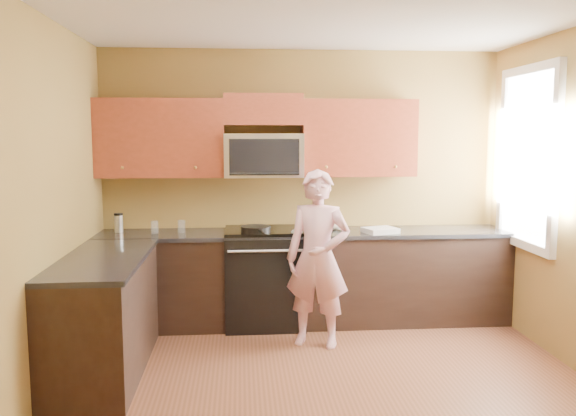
{
  "coord_description": "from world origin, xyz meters",
  "views": [
    {
      "loc": [
        -0.63,
        -3.99,
        1.85
      ],
      "look_at": [
        -0.2,
        1.3,
        1.2
      ],
      "focal_mm": 36.96,
      "sensor_mm": 36.0,
      "label": 1
    }
  ],
  "objects": [
    {
      "name": "floor",
      "position": [
        0.0,
        0.0,
        0.0
      ],
      "size": [
        4.0,
        4.0,
        0.0
      ],
      "primitive_type": "plane",
      "color": "brown",
      "rests_on": "ground"
    },
    {
      "name": "ceiling",
      "position": [
        0.0,
        0.0,
        2.7
      ],
      "size": [
        4.0,
        4.0,
        0.0
      ],
      "primitive_type": "plane",
      "rotation": [
        3.14,
        0.0,
        0.0
      ],
      "color": "white",
      "rests_on": "ground"
    },
    {
      "name": "wall_back",
      "position": [
        0.0,
        2.0,
        1.35
      ],
      "size": [
        4.0,
        0.0,
        4.0
      ],
      "primitive_type": "plane",
      "rotation": [
        1.57,
        0.0,
        0.0
      ],
      "color": "brown",
      "rests_on": "ground"
    },
    {
      "name": "wall_front",
      "position": [
        0.0,
        -2.0,
        1.35
      ],
      "size": [
        4.0,
        0.0,
        4.0
      ],
      "primitive_type": "plane",
      "rotation": [
        -1.57,
        0.0,
        0.0
      ],
      "color": "brown",
      "rests_on": "ground"
    },
    {
      "name": "wall_left",
      "position": [
        -2.0,
        0.0,
        1.35
      ],
      "size": [
        0.0,
        4.0,
        4.0
      ],
      "primitive_type": "plane",
      "rotation": [
        1.57,
        0.0,
        1.57
      ],
      "color": "brown",
      "rests_on": "ground"
    },
    {
      "name": "cabinet_back_run",
      "position": [
        0.0,
        1.7,
        0.44
      ],
      "size": [
        4.0,
        0.6,
        0.88
      ],
      "primitive_type": "cube",
      "color": "black",
      "rests_on": "floor"
    },
    {
      "name": "cabinet_left_run",
      "position": [
        -1.7,
        0.6,
        0.44
      ],
      "size": [
        0.6,
        1.6,
        0.88
      ],
      "primitive_type": "cube",
      "color": "black",
      "rests_on": "floor"
    },
    {
      "name": "countertop_back",
      "position": [
        0.0,
        1.69,
        0.9
      ],
      "size": [
        4.0,
        0.62,
        0.04
      ],
      "primitive_type": "cube",
      "color": "black",
      "rests_on": "cabinet_back_run"
    },
    {
      "name": "countertop_left",
      "position": [
        -1.69,
        0.6,
        0.9
      ],
      "size": [
        0.62,
        1.6,
        0.04
      ],
      "primitive_type": "cube",
      "color": "black",
      "rests_on": "cabinet_left_run"
    },
    {
      "name": "stove",
      "position": [
        -0.4,
        1.68,
        0.47
      ],
      "size": [
        0.76,
        0.65,
        0.95
      ],
      "primitive_type": null,
      "color": "black",
      "rests_on": "floor"
    },
    {
      "name": "microwave",
      "position": [
        -0.4,
        1.8,
        1.45
      ],
      "size": [
        0.76,
        0.4,
        0.42
      ],
      "primitive_type": null,
      "color": "silver",
      "rests_on": "wall_back"
    },
    {
      "name": "upper_cab_left",
      "position": [
        -1.39,
        1.83,
        1.45
      ],
      "size": [
        1.22,
        0.33,
        0.75
      ],
      "primitive_type": null,
      "color": "maroon",
      "rests_on": "wall_back"
    },
    {
      "name": "upper_cab_right",
      "position": [
        0.54,
        1.83,
        1.45
      ],
      "size": [
        1.12,
        0.33,
        0.75
      ],
      "primitive_type": null,
      "color": "maroon",
      "rests_on": "wall_back"
    },
    {
      "name": "upper_cab_over_mw",
      "position": [
        -0.4,
        1.83,
        2.1
      ],
      "size": [
        0.76,
        0.33,
        0.3
      ],
      "primitive_type": "cube",
      "color": "maroon",
      "rests_on": "wall_back"
    },
    {
      "name": "window",
      "position": [
        1.98,
        1.2,
        1.65
      ],
      "size": [
        0.06,
        1.06,
        1.66
      ],
      "primitive_type": null,
      "color": "white",
      "rests_on": "wall_right"
    },
    {
      "name": "woman",
      "position": [
        0.05,
        1.07,
        0.78
      ],
      "size": [
        0.66,
        0.55,
        1.56
      ],
      "primitive_type": "imported",
      "rotation": [
        0.0,
        0.0,
        -0.35
      ],
      "color": "pink",
      "rests_on": "floor"
    },
    {
      "name": "frying_pan",
      "position": [
        -0.49,
        1.48,
        0.95
      ],
      "size": [
        0.37,
        0.54,
        0.06
      ],
      "primitive_type": null,
      "rotation": [
        0.0,
        0.0,
        0.19
      ],
      "color": "black",
      "rests_on": "stove"
    },
    {
      "name": "butter_tub",
      "position": [
        0.17,
        1.48,
        0.92
      ],
      "size": [
        0.13,
        0.13,
        0.09
      ],
      "primitive_type": null,
      "rotation": [
        0.0,
        0.0,
        -0.08
      ],
      "color": "yellow",
      "rests_on": "countertop_back"
    },
    {
      "name": "toast_slice",
      "position": [
        0.13,
        1.53,
        0.93
      ],
      "size": [
        0.13,
        0.13,
        0.01
      ],
      "primitive_type": "cube",
      "rotation": [
        0.0,
        0.0,
        0.22
      ],
      "color": "#B27F47",
      "rests_on": "countertop_back"
    },
    {
      "name": "napkin_a",
      "position": [
        -0.1,
        1.46,
        0.95
      ],
      "size": [
        0.14,
        0.15,
        0.06
      ],
      "primitive_type": "ellipsoid",
      "rotation": [
        0.0,
        0.0,
        -0.32
      ],
      "color": "silver",
      "rests_on": "countertop_back"
    },
    {
      "name": "napkin_b",
      "position": [
        0.31,
        1.74,
        0.95
      ],
      "size": [
        0.14,
        0.15,
        0.07
      ],
      "primitive_type": "ellipsoid",
      "rotation": [
        0.0,
        0.0,
        0.13
      ],
      "color": "silver",
      "rests_on": "countertop_back"
    },
    {
      "name": "dish_towel",
      "position": [
        0.71,
        1.54,
        0.95
      ],
      "size": [
        0.36,
        0.32,
        0.05
      ],
      "primitive_type": "cube",
      "rotation": [
        0.0,
        0.0,
        0.33
      ],
      "color": "white",
      "rests_on": "countertop_back"
    },
    {
      "name": "travel_mug",
      "position": [
        -1.81,
        1.8,
        0.92
      ],
      "size": [
        0.1,
        0.1,
        0.18
      ],
      "primitive_type": null,
      "rotation": [
        0.0,
        0.0,
        -0.16
      ],
      "color": "silver",
      "rests_on": "countertop_back"
    },
    {
      "name": "glass_b",
      "position": [
        -1.45,
        1.69,
        0.98
      ],
      "size": [
        0.07,
        0.07,
        0.12
      ],
      "primitive_type": "cylinder",
      "rotation": [
        0.0,
        0.0,
        0.01
      ],
      "color": "silver",
      "rests_on": "countertop_back"
    },
    {
      "name": "glass_c",
      "position": [
        -1.2,
        1.71,
        0.98
      ],
      "size": [
        0.08,
        0.08,
        0.12
      ],
      "primitive_type": "cylinder",
      "rotation": [
        0.0,
        0.0,
        0.09
      ],
      "color": "silver",
      "rests_on": "countertop_back"
    }
  ]
}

